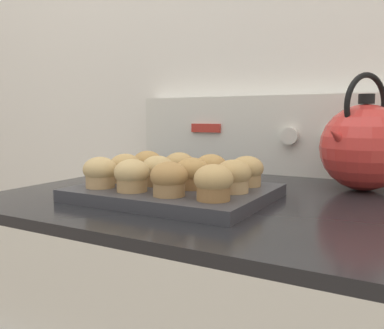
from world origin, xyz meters
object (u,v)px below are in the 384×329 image
muffin_r0_c1 (132,176)px  muffin_r1_c3 (233,176)px  muffin_pan (175,192)px  muffin_r2_c0 (147,164)px  muffin_r2_c1 (179,166)px  muffin_r2_c2 (212,169)px  muffin_r1_c2 (192,173)px  muffin_r0_c2 (168,179)px  muffin_r1_c1 (158,171)px  muffin_r2_c3 (247,171)px  muffin_r0_c3 (213,183)px  muffin_r0_c0 (100,173)px  tea_kettle (364,146)px  muffin_r1_c0 (125,168)px

muffin_r0_c1 → muffin_r1_c3: bearing=26.3°
muffin_pan → muffin_r2_c0: (-0.12, 0.08, 0.04)m
muffin_r1_c3 → muffin_r2_c1: size_ratio=1.00×
muffin_r2_c2 → muffin_r1_c2: bearing=-92.2°
muffin_pan → muffin_r0_c2: bearing=-65.4°
muffin_r1_c1 → muffin_r2_c3: same height
muffin_r1_c3 → muffin_r2_c3: same height
muffin_r0_c3 → muffin_r2_c0: bearing=147.2°
muffin_r2_c2 → muffin_r1_c1: bearing=-134.8°
muffin_r0_c0 → muffin_r2_c0: (-0.00, 0.15, 0.00)m
muffin_pan → muffin_r0_c0: size_ratio=5.54×
muffin_r0_c0 → muffin_r2_c3: size_ratio=1.00×
muffin_r1_c3 → muffin_r0_c0: bearing=-162.2°
muffin_r0_c1 → muffin_r1_c2: size_ratio=1.00×
muffin_r2_c3 → muffin_pan: bearing=-146.6°
muffin_r0_c3 → muffin_r1_c2: bearing=137.8°
muffin_r2_c0 → muffin_r0_c3: bearing=-32.8°
muffin_r0_c3 → muffin_r2_c0: same height
muffin_r0_c2 → muffin_r2_c3: (0.08, 0.15, 0.00)m
muffin_r1_c3 → tea_kettle: bearing=55.9°
muffin_r2_c3 → muffin_r0_c0: bearing=-147.1°
muffin_r0_c0 → muffin_r2_c2: same height
muffin_r0_c2 → muffin_r1_c0: size_ratio=1.00×
muffin_r1_c2 → muffin_r2_c2: 0.08m
muffin_r1_c1 → tea_kettle: tea_kettle is taller
muffin_r2_c3 → tea_kettle: (0.18, 0.19, 0.04)m
muffin_r0_c0 → muffin_r1_c0: same height
muffin_r0_c1 → muffin_r1_c0: bearing=134.8°
muffin_r1_c2 → muffin_r2_c0: same height
muffin_r1_c2 → muffin_r0_c2: bearing=-90.5°
muffin_pan → muffin_r0_c2: 0.10m
muffin_r1_c1 → muffin_r2_c1: size_ratio=1.00×
muffin_pan → muffin_r2_c0: muffin_r2_c0 is taller
muffin_r1_c3 → tea_kettle: (0.18, 0.26, 0.04)m
muffin_r2_c0 → muffin_r0_c1: bearing=-63.5°
muffin_r0_c2 → muffin_r2_c1: bearing=115.1°
muffin_pan → muffin_r1_c3: size_ratio=5.54×
muffin_r0_c2 → muffin_r1_c3: size_ratio=1.00×
tea_kettle → muffin_r0_c3: bearing=-117.7°
muffin_r1_c3 → muffin_r2_c0: same height
muffin_r0_c2 → muffin_r0_c1: bearing=177.9°
muffin_pan → muffin_r2_c3: (0.11, 0.07, 0.04)m
muffin_r0_c3 → muffin_r1_c1: size_ratio=1.00×
muffin_r1_c3 → muffin_r2_c0: size_ratio=1.00×
muffin_r0_c1 → muffin_r1_c1: (0.00, 0.07, 0.00)m
muffin_r0_c3 → muffin_r2_c3: bearing=91.4°
muffin_r2_c0 → muffin_r2_c1: (0.08, 0.00, 0.00)m
muffin_r0_c2 → tea_kettle: size_ratio=0.26×
muffin_r0_c3 → muffin_r2_c0: (-0.23, 0.15, 0.00)m
muffin_r1_c0 → muffin_r2_c2: 0.17m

